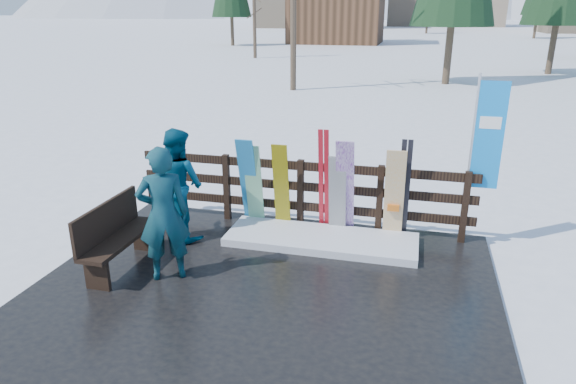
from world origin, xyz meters
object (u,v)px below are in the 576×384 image
(bench, at_px, (115,234))
(snowboard_3, at_px, (345,188))
(rental_flag, at_px, (484,142))
(snowboard_1, at_px, (254,186))
(person_front, at_px, (163,214))
(snowboard_0, at_px, (249,183))
(snowboard_2, at_px, (281,187))
(snowboard_4, at_px, (337,196))
(person_back, at_px, (179,184))
(snowboard_5, at_px, (394,196))

(bench, height_order, snowboard_3, snowboard_3)
(snowboard_3, distance_m, rental_flag, 2.17)
(snowboard_1, bearing_deg, person_front, -107.46)
(snowboard_0, xyz_separation_m, snowboard_2, (0.56, 0.00, -0.03))
(snowboard_0, xyz_separation_m, rental_flag, (3.59, 0.27, 0.84))
(snowboard_3, bearing_deg, snowboard_4, 180.00)
(snowboard_0, distance_m, rental_flag, 3.69)
(bench, relative_size, person_back, 0.85)
(rental_flag, bearing_deg, snowboard_5, -167.63)
(snowboard_2, relative_size, person_front, 0.82)
(snowboard_2, distance_m, rental_flag, 3.16)
(snowboard_0, height_order, person_back, person_back)
(snowboard_1, height_order, person_back, person_back)
(snowboard_5, relative_size, person_back, 0.86)
(snowboard_1, xyz_separation_m, snowboard_3, (1.50, 0.00, 0.09))
(bench, height_order, person_front, person_front)
(snowboard_4, relative_size, person_front, 0.74)
(snowboard_3, relative_size, rental_flag, 0.64)
(bench, height_order, person_back, person_back)
(snowboard_3, height_order, snowboard_4, snowboard_3)
(bench, bearing_deg, person_front, -4.65)
(snowboard_1, distance_m, snowboard_5, 2.26)
(bench, height_order, snowboard_5, snowboard_5)
(snowboard_0, height_order, snowboard_5, snowboard_0)
(bench, relative_size, snowboard_5, 0.99)
(snowboard_3, bearing_deg, rental_flag, 7.71)
(bench, xyz_separation_m, snowboard_0, (1.32, 1.89, 0.25))
(rental_flag, height_order, person_back, rental_flag)
(snowboard_3, relative_size, snowboard_4, 1.22)
(person_front, bearing_deg, person_back, -101.88)
(snowboard_3, relative_size, person_front, 0.90)
(bench, relative_size, person_front, 0.82)
(snowboard_0, height_order, rental_flag, rental_flag)
(snowboard_3, xyz_separation_m, rental_flag, (1.99, 0.27, 0.80))
(snowboard_1, bearing_deg, rental_flag, 4.42)
(snowboard_2, distance_m, snowboard_5, 1.80)
(snowboard_2, height_order, rental_flag, rental_flag)
(bench, xyz_separation_m, snowboard_2, (1.88, 1.89, 0.22))
(snowboard_2, xyz_separation_m, snowboard_4, (0.92, 0.00, -0.07))
(snowboard_3, distance_m, snowboard_4, 0.18)
(snowboard_3, bearing_deg, bench, -147.10)
(rental_flag, bearing_deg, bench, -156.30)
(person_back, bearing_deg, snowboard_5, -145.16)
(snowboard_4, distance_m, rental_flag, 2.33)
(snowboard_1, relative_size, snowboard_5, 0.95)
(snowboard_3, distance_m, snowboard_5, 0.76)
(bench, height_order, rental_flag, rental_flag)
(snowboard_4, xyz_separation_m, rental_flag, (2.11, 0.27, 0.93))
(snowboard_0, height_order, snowboard_4, snowboard_0)
(snowboard_2, height_order, person_front, person_front)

